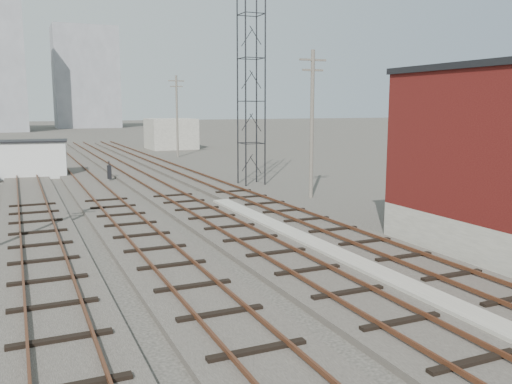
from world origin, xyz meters
TOP-DOWN VIEW (x-y plane):
  - ground at (0.00, 60.00)m, footprint 320.00×320.00m
  - track_right at (2.50, 39.00)m, footprint 3.20×90.00m
  - track_mid_right at (-1.50, 39.00)m, footprint 3.20×90.00m
  - track_mid_left at (-5.50, 39.00)m, footprint 3.20×90.00m
  - track_left at (-9.50, 39.00)m, footprint 3.20×90.00m
  - platform_curb at (0.50, 14.00)m, footprint 0.90×28.00m
  - lattice_tower at (5.50, 35.00)m, footprint 1.60×1.60m
  - utility_pole_right_a at (6.50, 28.00)m, footprint 1.80×0.24m
  - utility_pole_right_b at (6.50, 58.00)m, footprint 1.80×0.24m
  - apartment_right at (8.00, 150.00)m, footprint 16.00×12.00m
  - shed_right at (9.00, 70.00)m, footprint 6.00×6.00m
  - switch_stand at (-3.66, 41.41)m, footprint 0.34×0.34m
  - site_trailer at (-9.83, 45.68)m, footprint 7.34×3.76m

SIDE VIEW (x-z plane):
  - ground at x=0.00m, z-range 0.00..0.00m
  - track_right at x=2.50m, z-range -0.09..0.30m
  - track_mid_right at x=-1.50m, z-range -0.09..0.30m
  - track_mid_left at x=-5.50m, z-range -0.09..0.30m
  - track_left at x=-9.50m, z-range -0.09..0.30m
  - platform_curb at x=0.50m, z-range 0.00..0.26m
  - switch_stand at x=-3.66m, z-range -0.04..1.33m
  - site_trailer at x=-9.83m, z-range 0.01..2.99m
  - shed_right at x=9.00m, z-range 0.00..4.00m
  - utility_pole_right_a at x=6.50m, z-range 0.30..9.30m
  - utility_pole_right_b at x=6.50m, z-range 0.30..9.30m
  - lattice_tower at x=5.50m, z-range 0.00..15.00m
  - apartment_right at x=8.00m, z-range 0.00..26.00m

